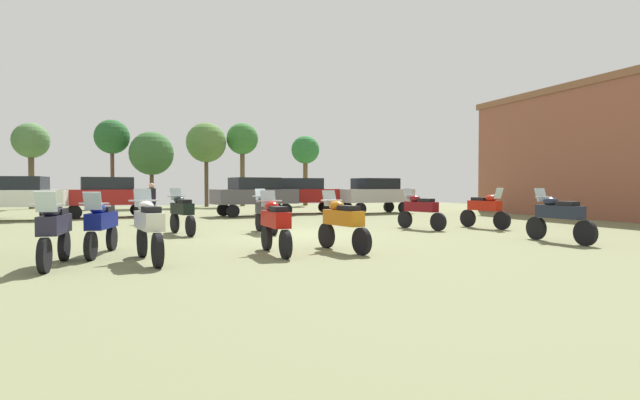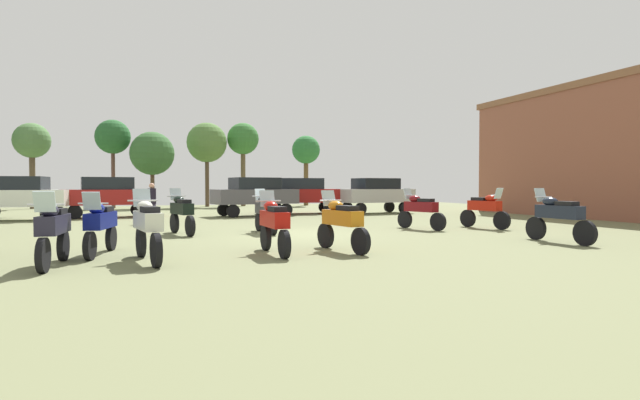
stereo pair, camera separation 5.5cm
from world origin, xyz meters
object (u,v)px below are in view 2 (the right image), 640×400
(motorcycle_1, at_px, (558,216))
(motorcycle_10, at_px, (342,221))
(car_5, at_px, (301,193))
(motorcycle_4, at_px, (101,224))
(motorcycle_7, at_px, (420,209))
(car_2, at_px, (255,194))
(tree_2, at_px, (113,138))
(tree_3, at_px, (152,154))
(tree_7, at_px, (207,143))
(tree_1, at_px, (306,151))
(tree_6, at_px, (32,142))
(car_6, at_px, (108,194))
(motorcycle_3, at_px, (265,211))
(car_4, at_px, (376,193))
(motorcycle_2, at_px, (485,209))
(motorcycle_6, at_px, (182,212))
(motorcycle_8, at_px, (148,226))
(motorcycle_5, at_px, (274,223))
(motorcycle_11, at_px, (53,229))
(tree_5, at_px, (243,140))
(car_1, at_px, (17,195))
(person_1, at_px, (152,200))

(motorcycle_1, distance_m, motorcycle_10, 6.35)
(car_5, bearing_deg, motorcycle_4, 156.41)
(motorcycle_7, relative_size, car_2, 0.47)
(motorcycle_4, bearing_deg, tree_2, -76.03)
(motorcycle_4, xyz_separation_m, tree_2, (-1.30, 25.51, 4.24))
(tree_3, relative_size, tree_7, 0.85)
(motorcycle_4, xyz_separation_m, tree_1, (12.97, 25.67, 3.63))
(tree_6, height_order, tree_7, tree_7)
(tree_7, bearing_deg, car_6, -118.38)
(car_5, relative_size, tree_1, 0.81)
(tree_1, distance_m, tree_2, 14.29)
(motorcycle_3, height_order, car_4, car_4)
(motorcycle_2, xyz_separation_m, car_2, (-6.48, 10.29, 0.44))
(motorcycle_6, relative_size, tree_6, 0.37)
(motorcycle_2, xyz_separation_m, motorcycle_4, (-12.77, -3.06, -0.02))
(motorcycle_8, xyz_separation_m, tree_6, (-7.45, 27.55, 3.81))
(motorcycle_4, height_order, car_5, car_5)
(motorcycle_5, bearing_deg, motorcycle_8, -176.21)
(motorcycle_4, xyz_separation_m, car_6, (-0.90, 14.54, 0.46))
(motorcycle_8, height_order, car_4, car_4)
(car_5, bearing_deg, motorcycle_11, 156.88)
(motorcycle_2, relative_size, tree_2, 0.34)
(tree_5, bearing_deg, car_2, -97.60)
(motorcycle_5, height_order, tree_5, tree_5)
(tree_5, bearing_deg, tree_2, -176.42)
(tree_3, relative_size, tree_6, 0.92)
(motorcycle_1, height_order, car_6, car_6)
(tree_2, height_order, tree_5, tree_5)
(car_5, relative_size, tree_2, 0.73)
(motorcycle_3, xyz_separation_m, car_1, (-9.31, 9.58, 0.44))
(motorcycle_6, distance_m, motorcycle_7, 8.31)
(tree_1, relative_size, tree_7, 0.88)
(car_5, bearing_deg, tree_7, 28.37)
(person_1, xyz_separation_m, tree_6, (-7.61, 16.49, 3.57))
(motorcycle_4, distance_m, car_6, 14.57)
(motorcycle_5, xyz_separation_m, tree_7, (1.46, 26.95, 4.07))
(motorcycle_1, height_order, tree_2, tree_2)
(motorcycle_10, height_order, tree_7, tree_7)
(tree_1, bearing_deg, motorcycle_7, -96.86)
(tree_7, bearing_deg, motorcycle_8, -98.79)
(motorcycle_1, bearing_deg, motorcycle_3, 139.47)
(car_6, height_order, tree_7, tree_7)
(car_1, xyz_separation_m, tree_2, (3.31, 11.97, 3.79))
(motorcycle_7, xyz_separation_m, tree_5, (-2.32, 22.61, 4.38))
(motorcycle_8, relative_size, motorcycle_11, 1.06)
(motorcycle_6, xyz_separation_m, car_6, (-2.93, 10.18, 0.44))
(motorcycle_1, bearing_deg, car_4, 80.89)
(tree_2, bearing_deg, motorcycle_6, -81.04)
(motorcycle_4, bearing_deg, car_1, -60.16)
(motorcycle_1, xyz_separation_m, person_1, (-10.59, 11.11, 0.24))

